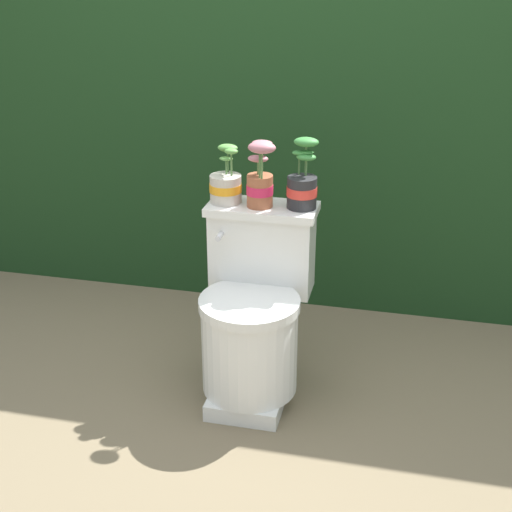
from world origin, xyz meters
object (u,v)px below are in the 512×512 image
Objects in this scene: toilet at (253,318)px; potted_plant_midleft at (261,179)px; potted_plant_left at (226,185)px; potted_plant_middle at (302,185)px.

potted_plant_midleft is (-0.00, 0.13, 0.50)m from toilet.
potted_plant_left is 0.29m from potted_plant_middle.
toilet is 0.51m from potted_plant_left.
potted_plant_left is at bearing 170.29° from potted_plant_midleft.
potted_plant_midleft reaches higher than toilet.
potted_plant_midleft is (0.14, -0.02, 0.04)m from potted_plant_left.
potted_plant_left is at bearing 132.61° from toilet.
potted_plant_middle reaches higher than potted_plant_left.
potted_plant_left reaches higher than toilet.
potted_plant_left is (-0.14, 0.15, 0.46)m from toilet.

